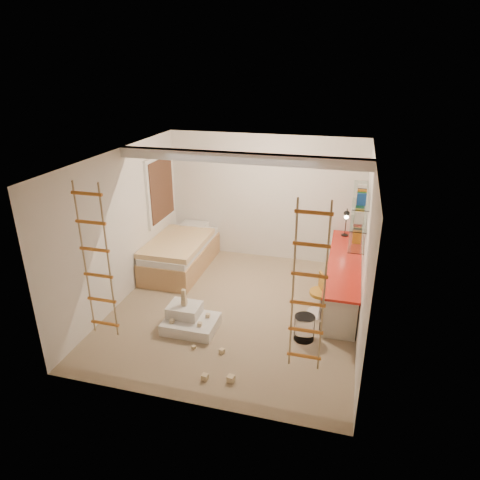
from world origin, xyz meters
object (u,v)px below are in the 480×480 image
(play_platform, at_px, (189,320))
(bed, at_px, (181,253))
(swivel_chair, at_px, (321,301))
(desk, at_px, (343,277))

(play_platform, bearing_deg, bed, 115.47)
(bed, distance_m, swivel_chair, 3.07)
(swivel_chair, bearing_deg, bed, 160.02)
(bed, height_order, swivel_chair, swivel_chair)
(bed, relative_size, play_platform, 2.45)
(bed, xyz_separation_m, play_platform, (0.93, -1.95, -0.19))
(desk, height_order, swivel_chair, desk)
(desk, distance_m, play_platform, 2.78)
(swivel_chair, xyz_separation_m, play_platform, (-1.95, -0.90, -0.13))
(desk, bearing_deg, play_platform, -145.06)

